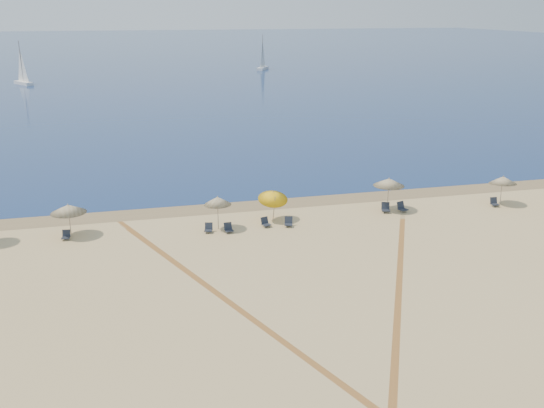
# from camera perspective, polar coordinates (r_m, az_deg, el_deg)

# --- Properties ---
(ground) EXTENTS (160.00, 160.00, 0.00)m
(ground) POSITION_cam_1_polar(r_m,az_deg,el_deg) (25.43, 11.18, -16.69)
(ground) COLOR tan
(ground) RESTS_ON ground
(ocean) EXTENTS (500.00, 500.00, 0.00)m
(ocean) POSITION_cam_1_polar(r_m,az_deg,el_deg) (244.33, -11.80, 14.45)
(ocean) COLOR #0C2151
(ocean) RESTS_ON ground
(wet_sand) EXTENTS (500.00, 500.00, 0.00)m
(wet_sand) POSITION_cam_1_polar(r_m,az_deg,el_deg) (46.06, -1.17, -0.02)
(wet_sand) COLOR olive
(wet_sand) RESTS_ON ground
(umbrella_1) EXTENTS (2.32, 2.32, 2.23)m
(umbrella_1) POSITION_cam_1_polar(r_m,az_deg,el_deg) (41.33, -18.91, -0.44)
(umbrella_1) COLOR gray
(umbrella_1) RESTS_ON ground
(umbrella_2) EXTENTS (1.85, 1.85, 2.38)m
(umbrella_2) POSITION_cam_1_polar(r_m,az_deg,el_deg) (40.41, -5.23, 0.31)
(umbrella_2) COLOR gray
(umbrella_2) RESTS_ON ground
(umbrella_3) EXTENTS (2.11, 2.17, 2.45)m
(umbrella_3) POSITION_cam_1_polar(r_m,az_deg,el_deg) (41.96, 0.11, 0.79)
(umbrella_3) COLOR gray
(umbrella_3) RESTS_ON ground
(umbrella_4) EXTENTS (2.32, 2.32, 2.52)m
(umbrella_4) POSITION_cam_1_polar(r_m,az_deg,el_deg) (44.95, 11.12, 2.06)
(umbrella_4) COLOR gray
(umbrella_4) RESTS_ON ground
(umbrella_5) EXTENTS (2.05, 2.08, 2.29)m
(umbrella_5) POSITION_cam_1_polar(r_m,az_deg,el_deg) (48.83, 21.23, 2.15)
(umbrella_5) COLOR gray
(umbrella_5) RESTS_ON ground
(chair_1) EXTENTS (0.58, 0.65, 0.61)m
(chair_1) POSITION_cam_1_polar(r_m,az_deg,el_deg) (41.31, -19.11, -2.86)
(chair_1) COLOR black
(chair_1) RESTS_ON ground
(chair_2) EXTENTS (0.66, 0.72, 0.63)m
(chair_2) POSITION_cam_1_polar(r_m,az_deg,el_deg) (40.50, -6.09, -2.32)
(chair_2) COLOR black
(chair_2) RESTS_ON ground
(chair_3) EXTENTS (0.61, 0.69, 0.65)m
(chair_3) POSITION_cam_1_polar(r_m,az_deg,el_deg) (40.36, -4.19, -2.33)
(chair_3) COLOR black
(chair_3) RESTS_ON ground
(chair_4) EXTENTS (0.70, 0.76, 0.65)m
(chair_4) POSITION_cam_1_polar(r_m,az_deg,el_deg) (41.30, -0.63, -1.79)
(chair_4) COLOR black
(chair_4) RESTS_ON ground
(chair_5) EXTENTS (0.70, 0.77, 0.66)m
(chair_5) POSITION_cam_1_polar(r_m,az_deg,el_deg) (41.37, 1.59, -1.75)
(chair_5) COLOR black
(chair_5) RESTS_ON ground
(chair_6) EXTENTS (0.77, 0.84, 0.72)m
(chair_6) POSITION_cam_1_polar(r_m,az_deg,el_deg) (45.00, 10.82, -0.38)
(chair_6) COLOR black
(chair_6) RESTS_ON ground
(chair_7) EXTENTS (0.79, 0.86, 0.74)m
(chair_7) POSITION_cam_1_polar(r_m,az_deg,el_deg) (45.36, 12.32, -0.31)
(chair_7) COLOR black
(chair_7) RESTS_ON ground
(chair_8) EXTENTS (0.59, 0.68, 0.66)m
(chair_8) POSITION_cam_1_polar(r_m,az_deg,el_deg) (48.64, 20.50, 0.14)
(chair_8) COLOR black
(chair_8) RESTS_ON ground
(sailboat_0) EXTENTS (4.30, 5.57, 8.47)m
(sailboat_0) POSITION_cam_1_polar(r_m,az_deg,el_deg) (130.42, -22.78, 11.61)
(sailboat_0) COLOR white
(sailboat_0) RESTS_ON ocean
(sailboat_1) EXTENTS (4.02, 5.63, 8.42)m
(sailboat_1) POSITION_cam_1_polar(r_m,az_deg,el_deg) (151.37, -0.90, 13.70)
(sailboat_1) COLOR white
(sailboat_1) RESTS_ON ocean
(tire_tracks) EXTENTS (46.71, 42.87, 0.00)m
(tire_tracks) POSITION_cam_1_polar(r_m,az_deg,el_deg) (31.63, 0.32, -8.88)
(tire_tracks) COLOR tan
(tire_tracks) RESTS_ON ground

